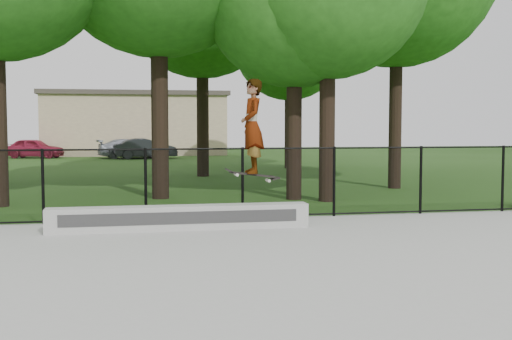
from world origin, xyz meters
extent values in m
plane|color=#275016|center=(0.00, 0.00, 0.00)|extent=(100.00, 100.00, 0.00)
cube|color=#999A95|center=(0.00, 0.00, 0.03)|extent=(14.00, 12.00, 0.06)
cube|color=#AEAFAA|center=(-1.39, 4.70, 0.29)|extent=(4.87, 0.40, 0.45)
imported|color=maroon|center=(-8.16, 34.01, 0.61)|extent=(3.79, 2.24, 1.22)
imported|color=black|center=(-1.45, 31.88, 0.61)|extent=(3.50, 1.68, 1.23)
imported|color=gray|center=(-2.30, 32.93, 0.59)|extent=(3.94, 2.23, 1.18)
cube|color=black|center=(-0.07, 4.42, 1.10)|extent=(0.84, 0.23, 0.13)
imported|color=#B0E4E8|center=(-0.07, 4.42, 2.00)|extent=(0.43, 0.65, 1.75)
cylinder|color=black|center=(-4.00, 5.90, 0.81)|extent=(0.06, 0.06, 1.50)
cylinder|color=black|center=(-2.00, 5.90, 0.81)|extent=(0.06, 0.06, 1.50)
cylinder|color=black|center=(0.00, 5.90, 0.81)|extent=(0.06, 0.06, 1.50)
cylinder|color=black|center=(2.00, 5.90, 0.81)|extent=(0.06, 0.06, 1.50)
cylinder|color=black|center=(4.00, 5.90, 0.81)|extent=(0.06, 0.06, 1.50)
cylinder|color=black|center=(6.00, 5.90, 0.81)|extent=(0.06, 0.06, 1.50)
cylinder|color=black|center=(0.00, 5.90, 1.53)|extent=(16.00, 0.04, 0.04)
cylinder|color=black|center=(0.00, 5.90, 0.11)|extent=(16.00, 0.04, 0.04)
cube|color=black|center=(0.00, 5.90, 0.81)|extent=(16.00, 0.01, 1.50)
cylinder|color=black|center=(-1.50, 10.50, 2.63)|extent=(0.44, 0.44, 5.26)
cylinder|color=black|center=(2.80, 9.00, 2.20)|extent=(0.44, 0.44, 4.39)
cylinder|color=black|center=(6.00, 12.00, 2.63)|extent=(0.44, 0.44, 5.25)
cylinder|color=black|center=(0.50, 18.00, 2.63)|extent=(0.44, 0.44, 5.26)
cylinder|color=black|center=(5.00, 22.00, 2.17)|extent=(0.44, 0.44, 4.34)
sphere|color=#205015|center=(5.00, 22.00, 5.77)|extent=(5.21, 5.21, 5.21)
cylinder|color=black|center=(2.05, 9.59, 2.07)|extent=(0.44, 0.44, 4.13)
cube|color=#C6AD8B|center=(-2.00, 38.00, 2.00)|extent=(12.00, 6.00, 4.00)
cube|color=#3F3833|center=(-2.00, 38.00, 4.15)|extent=(12.40, 6.40, 0.30)
camera|label=1|loc=(-2.27, -7.26, 2.02)|focal=45.00mm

